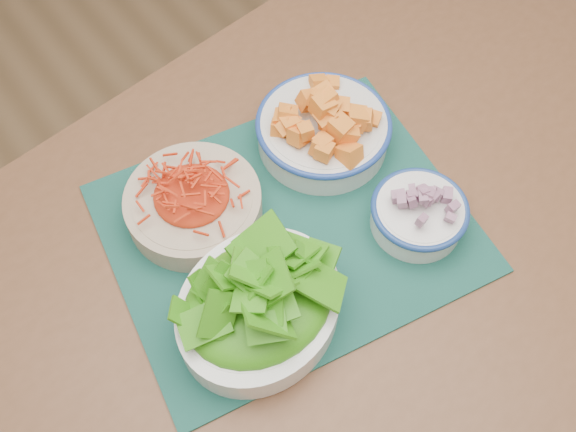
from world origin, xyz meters
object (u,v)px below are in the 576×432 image
Objects in this scene: placemat at (288,227)px; lettuce_bowl at (258,300)px; carrot_bowl at (193,201)px; squash_bowl at (324,123)px; table at (345,256)px; onion_bowl at (419,212)px.

lettuce_bowl reaches higher than placemat.
placemat is at bearing 22.15° from lettuce_bowl.
carrot_bowl is 0.88× the size of squash_bowl.
carrot_bowl is at bearing 130.79° from table.
squash_bowl is (0.07, 0.15, 0.14)m from table.
lettuce_bowl reaches higher than carrot_bowl.
table is 5.60× the size of squash_bowl.
onion_bowl is at bearing -40.19° from carrot_bowl.
squash_bowl is at bearing 19.83° from lettuce_bowl.
squash_bowl is 1.54× the size of onion_bowl.
placemat is 3.04× the size of onion_bowl.
table is at bearing 146.23° from onion_bowl.
lettuce_bowl is at bearing 176.21° from onion_bowl.
table is 0.21m from squash_bowl.
table is 8.62× the size of onion_bowl.
table is 0.24m from lettuce_bowl.
carrot_bowl is 0.23m from squash_bowl.
squash_bowl is (0.14, 0.09, 0.05)m from placemat.
squash_bowl reaches higher than onion_bowl.
lettuce_bowl is 1.70× the size of onion_bowl.
onion_bowl is (0.02, -0.20, -0.01)m from squash_bowl.
squash_bowl is at bearing 44.01° from placemat.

